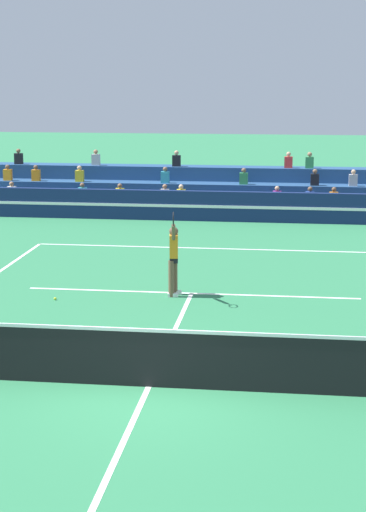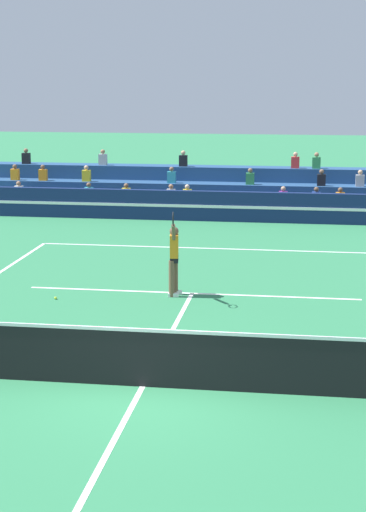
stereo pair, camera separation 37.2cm
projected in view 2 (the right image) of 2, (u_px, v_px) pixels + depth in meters
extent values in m
plane|color=#2D7A4C|center=(143.00, 387.00, 14.93)|extent=(120.00, 120.00, 0.00)
cube|color=white|center=(216.00, 248.00, 26.43)|extent=(11.00, 0.10, 0.01)
cube|color=white|center=(192.00, 293.00, 21.14)|extent=(8.25, 0.10, 0.01)
cube|color=white|center=(143.00, 386.00, 14.93)|extent=(0.10, 12.85, 0.01)
cube|color=black|center=(142.00, 359.00, 14.82)|extent=(11.90, 0.02, 1.00)
cube|color=white|center=(142.00, 330.00, 14.71)|extent=(11.90, 0.04, 0.06)
cube|color=navy|center=(231.00, 207.00, 31.05)|extent=(18.00, 0.24, 1.10)
cube|color=white|center=(230.00, 207.00, 30.93)|extent=(18.00, 0.02, 0.10)
cube|color=navy|center=(233.00, 208.00, 32.34)|extent=(20.34, 0.95, 0.55)
cube|color=silver|center=(19.00, 192.00, 33.26)|extent=(0.32, 0.22, 0.44)
sphere|color=#9E7051|center=(19.00, 183.00, 33.19)|extent=(0.18, 0.18, 0.18)
cube|color=#2D4CA5|center=(316.00, 198.00, 31.64)|extent=(0.32, 0.22, 0.44)
sphere|color=brown|center=(316.00, 189.00, 31.57)|extent=(0.18, 0.18, 0.18)
cube|color=yellow|center=(187.00, 195.00, 32.32)|extent=(0.32, 0.22, 0.44)
sphere|color=beige|center=(187.00, 187.00, 32.25)|extent=(0.18, 0.18, 0.18)
cube|color=teal|center=(89.00, 193.00, 32.86)|extent=(0.32, 0.22, 0.44)
sphere|color=brown|center=(89.00, 185.00, 32.79)|extent=(0.18, 0.18, 0.18)
cube|color=orange|center=(340.00, 198.00, 31.51)|extent=(0.32, 0.22, 0.44)
sphere|color=brown|center=(340.00, 190.00, 31.44)|extent=(0.18, 0.18, 0.18)
cube|color=purple|center=(283.00, 197.00, 31.81)|extent=(0.32, 0.22, 0.44)
sphere|color=tan|center=(283.00, 189.00, 31.74)|extent=(0.18, 0.18, 0.18)
cube|color=yellow|center=(126.00, 194.00, 32.65)|extent=(0.32, 0.22, 0.44)
sphere|color=brown|center=(126.00, 186.00, 32.59)|extent=(0.18, 0.18, 0.18)
cube|color=#B2B2B7|center=(171.00, 195.00, 32.41)|extent=(0.32, 0.22, 0.44)
sphere|color=#9E7051|center=(171.00, 186.00, 32.34)|extent=(0.18, 0.18, 0.18)
cube|color=navy|center=(236.00, 198.00, 33.20)|extent=(20.34, 0.95, 1.10)
cube|color=orange|center=(43.00, 175.00, 33.96)|extent=(0.32, 0.22, 0.44)
sphere|color=brown|center=(43.00, 167.00, 33.89)|extent=(0.18, 0.18, 0.18)
cube|color=#338C4C|center=(250.00, 179.00, 32.79)|extent=(0.32, 0.22, 0.44)
sphere|color=brown|center=(250.00, 170.00, 32.73)|extent=(0.18, 0.18, 0.18)
cube|color=orange|center=(15.00, 174.00, 34.12)|extent=(0.32, 0.22, 0.44)
sphere|color=brown|center=(15.00, 166.00, 34.06)|extent=(0.18, 0.18, 0.18)
cube|color=yellow|center=(86.00, 176.00, 33.71)|extent=(0.32, 0.22, 0.44)
sphere|color=tan|center=(86.00, 168.00, 33.64)|extent=(0.18, 0.18, 0.18)
cube|color=teal|center=(172.00, 177.00, 33.23)|extent=(0.32, 0.22, 0.44)
sphere|color=brown|center=(172.00, 169.00, 33.16)|extent=(0.18, 0.18, 0.18)
cube|color=black|center=(321.00, 180.00, 32.41)|extent=(0.32, 0.22, 0.44)
sphere|color=brown|center=(322.00, 172.00, 32.34)|extent=(0.18, 0.18, 0.18)
cube|color=#B2B2B7|center=(360.00, 181.00, 32.21)|extent=(0.32, 0.22, 0.44)
sphere|color=tan|center=(360.00, 172.00, 32.14)|extent=(0.18, 0.18, 0.18)
cube|color=navy|center=(238.00, 187.00, 34.06)|extent=(20.34, 0.95, 1.65)
cube|color=#B2B2B7|center=(103.00, 160.00, 34.45)|extent=(0.32, 0.22, 0.44)
sphere|color=#9E7051|center=(103.00, 152.00, 34.38)|extent=(0.18, 0.18, 0.18)
cube|color=black|center=(183.00, 161.00, 33.98)|extent=(0.32, 0.22, 0.44)
sphere|color=tan|center=(183.00, 153.00, 33.91)|extent=(0.18, 0.18, 0.18)
cube|color=red|center=(295.00, 162.00, 33.36)|extent=(0.32, 0.22, 0.44)
sphere|color=tan|center=(295.00, 154.00, 33.29)|extent=(0.18, 0.18, 0.18)
cube|color=black|center=(26.00, 158.00, 34.90)|extent=(0.32, 0.22, 0.44)
sphere|color=brown|center=(26.00, 151.00, 34.83)|extent=(0.18, 0.18, 0.18)
cube|color=#338C4C|center=(316.00, 163.00, 33.24)|extent=(0.32, 0.22, 0.44)
sphere|color=#9E7051|center=(317.00, 155.00, 33.17)|extent=(0.18, 0.18, 0.18)
cylinder|color=brown|center=(175.00, 277.00, 20.96)|extent=(0.14, 0.14, 0.90)
cylinder|color=brown|center=(172.00, 279.00, 20.75)|extent=(0.14, 0.14, 0.90)
cube|color=black|center=(174.00, 258.00, 20.76)|extent=(0.24, 0.34, 0.20)
cube|color=orange|center=(174.00, 246.00, 20.70)|extent=(0.24, 0.38, 0.56)
sphere|color=brown|center=(174.00, 231.00, 20.62)|extent=(0.22, 0.22, 0.22)
cube|color=white|center=(177.00, 293.00, 21.05)|extent=(0.27, 0.15, 0.09)
cube|color=white|center=(173.00, 295.00, 20.83)|extent=(0.27, 0.15, 0.09)
cylinder|color=brown|center=(174.00, 246.00, 20.94)|extent=(0.09, 0.09, 0.56)
cylinder|color=brown|center=(174.00, 232.00, 20.18)|extent=(0.15, 0.51, 0.48)
cylinder|color=black|center=(173.00, 223.00, 19.84)|extent=(0.05, 0.18, 0.17)
torus|color=black|center=(173.00, 218.00, 19.68)|extent=(0.08, 0.44, 0.44)
sphere|color=#C6DB33|center=(56.00, 298.00, 20.59)|extent=(0.07, 0.07, 0.07)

